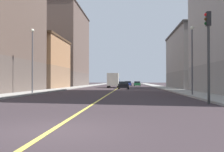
# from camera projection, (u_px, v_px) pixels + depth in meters

# --- Properties ---
(ground_plane) EXTENTS (400.00, 400.00, 0.00)m
(ground_plane) POSITION_uv_depth(u_px,v_px,m) (52.00, 131.00, 7.93)
(ground_plane) COLOR #352B2F
(ground_plane) RESTS_ON ground
(sidewalk_left) EXTENTS (2.93, 168.00, 0.15)m
(sidewalk_left) POSITION_uv_depth(u_px,v_px,m) (162.00, 87.00, 56.21)
(sidewalk_left) COLOR #9E9B93
(sidewalk_left) RESTS_ON ground
(sidewalk_right) EXTENTS (2.93, 168.00, 0.15)m
(sidewalk_right) POSITION_uv_depth(u_px,v_px,m) (76.00, 87.00, 57.43)
(sidewalk_right) COLOR #9E9B93
(sidewalk_right) RESTS_ON ground
(lane_center_stripe) EXTENTS (0.16, 154.00, 0.01)m
(lane_center_stripe) POSITION_uv_depth(u_px,v_px,m) (119.00, 88.00, 56.82)
(lane_center_stripe) COLOR #E5D14C
(lane_center_stripe) RESTS_ON ground
(building_left_mid) EXTENTS (12.17, 20.55, 10.92)m
(building_left_mid) POSITION_uv_depth(u_px,v_px,m) (205.00, 60.00, 50.97)
(building_left_mid) COLOR slate
(building_left_mid) RESTS_ON ground
(building_right_midblock) EXTENTS (12.17, 14.77, 9.73)m
(building_right_midblock) POSITION_uv_depth(u_px,v_px,m) (32.00, 63.00, 51.42)
(building_right_midblock) COLOR #8F6B4F
(building_right_midblock) RESTS_ON ground
(building_right_distant) EXTENTS (12.17, 23.85, 20.66)m
(building_right_distant) POSITION_uv_depth(u_px,v_px,m) (61.00, 48.00, 73.48)
(building_right_distant) COLOR brown
(building_right_distant) RESTS_ON ground
(traffic_light_left_near) EXTENTS (0.40, 0.32, 5.83)m
(traffic_light_left_near) POSITION_uv_depth(u_px,v_px,m) (208.00, 44.00, 16.88)
(traffic_light_left_near) COLOR #2D2D2D
(traffic_light_left_near) RESTS_ON ground
(street_lamp_left_near) EXTENTS (0.36, 0.36, 6.58)m
(street_lamp_left_near) POSITION_uv_depth(u_px,v_px,m) (192.00, 52.00, 25.66)
(street_lamp_left_near) COLOR #4C4C51
(street_lamp_left_near) RESTS_ON ground
(street_lamp_right_near) EXTENTS (0.36, 0.36, 6.97)m
(street_lamp_right_near) POSITION_uv_depth(u_px,v_px,m) (32.00, 54.00, 29.15)
(street_lamp_right_near) COLOR #4C4C51
(street_lamp_right_near) RESTS_ON ground
(car_green) EXTENTS (1.93, 4.20, 1.30)m
(car_green) POSITION_uv_depth(u_px,v_px,m) (137.00, 84.00, 72.52)
(car_green) COLOR #1E6B38
(car_green) RESTS_ON ground
(car_blue) EXTENTS (1.99, 4.13, 1.34)m
(car_blue) POSITION_uv_depth(u_px,v_px,m) (128.00, 84.00, 73.09)
(car_blue) COLOR #23389E
(car_blue) RESTS_ON ground
(car_black) EXTENTS (1.87, 3.94, 1.33)m
(car_black) POSITION_uv_depth(u_px,v_px,m) (124.00, 85.00, 47.01)
(car_black) COLOR black
(car_black) RESTS_ON ground
(box_truck) EXTENTS (2.35, 7.93, 3.01)m
(box_truck) POSITION_uv_depth(u_px,v_px,m) (114.00, 80.00, 57.02)
(box_truck) COLOR navy
(box_truck) RESTS_ON ground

